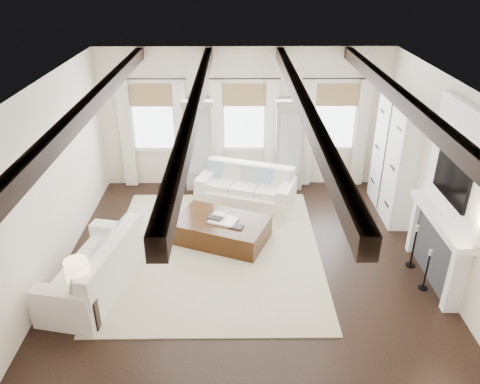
{
  "coord_description": "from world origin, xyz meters",
  "views": [
    {
      "loc": [
        -0.19,
        -6.43,
        4.94
      ],
      "look_at": [
        -0.12,
        0.99,
        1.15
      ],
      "focal_mm": 35.0,
      "sensor_mm": 36.0,
      "label": 1
    }
  ],
  "objects_px": {
    "side_table_front": "(84,307)",
    "side_table_back": "(194,175)",
    "sofa_back": "(247,190)",
    "sofa_left": "(98,270)",
    "ottoman": "(221,230)"
  },
  "relations": [
    {
      "from": "side_table_back",
      "to": "sofa_back",
      "type": "bearing_deg",
      "value": -37.12
    },
    {
      "from": "sofa_left",
      "to": "side_table_front",
      "type": "distance_m",
      "value": 0.77
    },
    {
      "from": "sofa_left",
      "to": "side_table_front",
      "type": "height_order",
      "value": "sofa_left"
    },
    {
      "from": "side_table_front",
      "to": "side_table_back",
      "type": "distance_m",
      "value": 4.77
    },
    {
      "from": "sofa_left",
      "to": "side_table_back",
      "type": "height_order",
      "value": "sofa_left"
    },
    {
      "from": "sofa_back",
      "to": "sofa_left",
      "type": "height_order",
      "value": "sofa_left"
    },
    {
      "from": "sofa_left",
      "to": "ottoman",
      "type": "height_order",
      "value": "sofa_left"
    },
    {
      "from": "side_table_front",
      "to": "side_table_back",
      "type": "height_order",
      "value": "side_table_back"
    },
    {
      "from": "sofa_back",
      "to": "side_table_back",
      "type": "bearing_deg",
      "value": 142.88
    },
    {
      "from": "side_table_front",
      "to": "sofa_left",
      "type": "bearing_deg",
      "value": 88.83
    },
    {
      "from": "side_table_front",
      "to": "side_table_back",
      "type": "relative_size",
      "value": 0.95
    },
    {
      "from": "side_table_back",
      "to": "ottoman",
      "type": "bearing_deg",
      "value": -73.29
    },
    {
      "from": "sofa_back",
      "to": "sofa_left",
      "type": "relative_size",
      "value": 0.99
    },
    {
      "from": "sofa_left",
      "to": "ottoman",
      "type": "bearing_deg",
      "value": 36.37
    },
    {
      "from": "ottoman",
      "to": "side_table_back",
      "type": "xyz_separation_m",
      "value": [
        -0.72,
        2.38,
        0.05
      ]
    }
  ]
}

